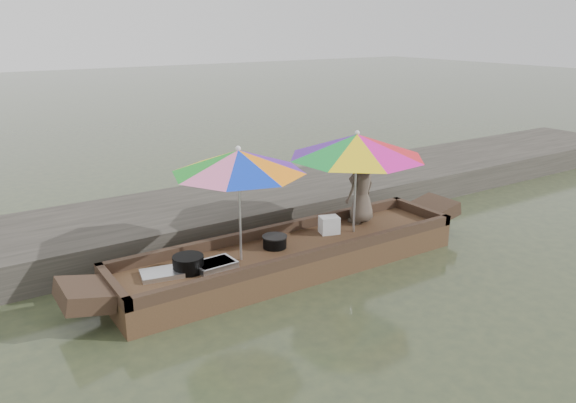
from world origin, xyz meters
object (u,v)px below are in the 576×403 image
tray_crayfish (215,265)px  charcoal_grill (275,242)px  vendor (361,187)px  tray_scallop (162,274)px  supply_bag (329,225)px  umbrella_bow (240,205)px  umbrella_stern (355,183)px  cooking_pot (188,264)px  boat_hull (292,258)px

tray_crayfish → charcoal_grill: (1.02, 0.18, 0.03)m
vendor → tray_scallop: bearing=-8.5°
supply_bag → umbrella_bow: (-1.60, -0.16, 0.65)m
charcoal_grill → umbrella_stern: 1.51m
vendor → umbrella_bow: bearing=-4.6°
vendor → umbrella_stern: bearing=26.1°
charcoal_grill → umbrella_stern: bearing=-5.2°
tray_scallop → vendor: size_ratio=0.45×
supply_bag → umbrella_bow: size_ratio=0.16×
tray_crayfish → vendor: size_ratio=0.45×
charcoal_grill → umbrella_bow: 0.93m
charcoal_grill → cooking_pot: bearing=-176.6°
boat_hull → tray_crayfish: tray_crayfish is taller
boat_hull → umbrella_bow: umbrella_bow is taller
boat_hull → umbrella_bow: (-0.82, 0.00, 0.95)m
umbrella_bow → umbrella_stern: same height
tray_scallop → supply_bag: (2.67, 0.05, 0.10)m
tray_scallop → supply_bag: 2.67m
tray_scallop → charcoal_grill: charcoal_grill is taller
boat_hull → charcoal_grill: size_ratio=15.48×
cooking_pot → tray_scallop: cooking_pot is taller
cooking_pot → charcoal_grill: cooking_pot is taller
tray_crayfish → umbrella_bow: bearing=8.2°
vendor → supply_bag: bearing=-1.5°
tray_crayfish → umbrella_bow: umbrella_bow is taller
umbrella_stern → vendor: bearing=37.7°
boat_hull → cooking_pot: size_ratio=13.02×
tray_scallop → vendor: vendor is taller
charcoal_grill → umbrella_bow: (-0.61, -0.12, 0.70)m
boat_hull → supply_bag: 0.85m
boat_hull → umbrella_bow: size_ratio=2.97×
charcoal_grill → supply_bag: bearing=2.0°
charcoal_grill → vendor: bearing=5.4°
tray_crayfish → tray_scallop: 0.68m
umbrella_bow → umbrella_stern: size_ratio=0.86×
umbrella_bow → umbrella_stern: (1.94, 0.00, 0.00)m
boat_hull → supply_bag: (0.78, 0.16, 0.30)m
vendor → umbrella_stern: 0.51m
tray_scallop → boat_hull: bearing=-3.1°
tray_crayfish → vendor: bearing=7.2°
tray_scallop → umbrella_stern: bearing=-1.9°
tray_scallop → vendor: 3.43m
tray_scallop → charcoal_grill: bearing=0.7°
cooking_pot → charcoal_grill: size_ratio=1.19×
supply_bag → boat_hull: bearing=-168.6°
tray_crayfish → charcoal_grill: charcoal_grill is taller
tray_crayfish → tray_scallop: bearing=166.2°
vendor → umbrella_bow: (-2.31, -0.28, 0.20)m
supply_bag → vendor: bearing=10.1°
supply_bag → umbrella_stern: size_ratio=0.14×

